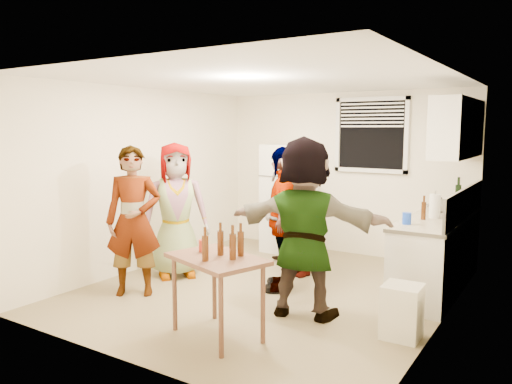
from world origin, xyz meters
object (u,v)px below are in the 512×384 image
Objects in this scene: red_cup at (203,251)px; beer_bottle_counter at (423,220)px; refrigerator at (289,198)px; guest_orange at (304,315)px; guest_back_left at (287,266)px; guest_back_right at (298,275)px; blue_cup at (407,224)px; guest_black at (283,289)px; wine_bottle at (457,207)px; serving_table at (218,336)px; guest_stripe at (136,294)px; kettle at (440,212)px; beer_bottle_table at (233,259)px; guest_grey at (177,275)px; trash_bin at (402,312)px.

beer_bottle_counter is at bearing 54.46° from red_cup.
refrigerator is 0.91× the size of guest_orange.
guest_back_left is 0.45m from guest_back_right.
guest_black is (-1.38, -0.31, -0.90)m from blue_cup.
wine_bottle is 0.16× the size of guest_orange.
guest_stripe is (-1.55, 0.46, 0.00)m from serving_table.
beer_bottle_counter is (-0.05, -0.64, 0.00)m from kettle.
beer_bottle_counter is 0.88× the size of beer_bottle_table.
guest_back_right is 0.87× the size of guest_black.
guest_stripe is at bearing 165.30° from beer_bottle_table.
serving_table is 1.55m from guest_black.
guest_orange is (2.07, -0.36, 0.00)m from guest_grey.
guest_black is (0.12, -0.63, 0.00)m from guest_back_right.
guest_back_right is (-0.46, 2.16, -0.77)m from beer_bottle_table.
guest_grey is at bearing -19.71° from guest_orange.
trash_bin is (0.02, -2.53, -0.65)m from wine_bottle.
kettle is 0.14× the size of guest_black.
guest_stripe is at bearing 164.47° from red_cup.
wine_bottle reaches higher than beer_bottle_table.
beer_bottle_table is at bearing -119.50° from blue_cup.
guest_back_right is at bearing 168.12° from blue_cup.
refrigerator is 3.52m from beer_bottle_table.
wine_bottle is at bearing 63.27° from red_cup.
guest_back_left is 1.03m from guest_black.
beer_bottle_table is 0.16× the size of guest_back_right.
guest_stripe is at bearing -171.54° from trash_bin.
serving_table is at bearing -21.11° from red_cup.
guest_back_left is at bearing 29.39° from guest_stripe.
guest_orange is at bearing 179.23° from trash_bin.
guest_grey is at bearing 141.88° from serving_table.
guest_back_right is at bearing -69.76° from guest_orange.
kettle is at bearing -10.23° from refrigerator.
kettle is 0.14× the size of guest_grey.
wine_bottle is 2.33m from guest_back_right.
serving_table is at bearing -56.49° from guest_back_right.
wine_bottle is 0.17× the size of guest_black.
red_cup reaches higher than guest_grey.
wine_bottle is 2.65m from guest_black.
red_cup reaches higher than guest_stripe.
guest_stripe is at bearing -135.31° from wine_bottle.
kettle reaches higher than trash_bin.
guest_grey is at bearing 144.75° from beer_bottle_table.
beer_bottle_counter reaches higher than guest_back_right.
refrigerator is 2.70m from blue_cup.
beer_bottle_counter is 0.11× the size of guest_orange.
kettle is 0.27× the size of serving_table.
blue_cup reaches higher than guest_stripe.
red_cup is 0.06× the size of guest_orange.
serving_table is (-1.47, -0.91, -0.25)m from trash_bin.
beer_bottle_table is 2.03× the size of red_cup.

